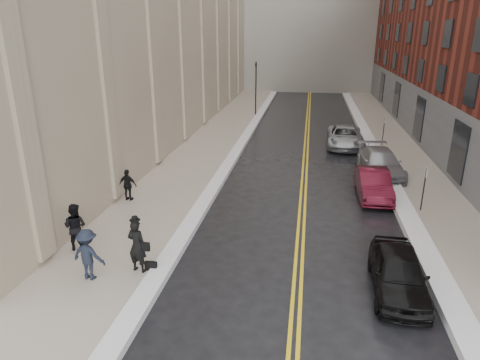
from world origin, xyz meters
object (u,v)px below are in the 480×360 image
(pedestrian_b, at_px, (88,254))
(pedestrian_c, at_px, (128,185))
(car_maroon, at_px, (373,184))
(car_silver_far, at_px, (345,137))
(pedestrian_a, at_px, (75,227))
(car_silver_near, at_px, (380,163))
(pedestrian_main, at_px, (137,246))
(car_black, at_px, (399,272))

(pedestrian_b, height_order, pedestrian_c, pedestrian_b)
(car_maroon, relative_size, car_silver_far, 0.81)
(car_maroon, height_order, pedestrian_b, pedestrian_b)
(car_silver_far, bearing_deg, pedestrian_a, -120.07)
(car_maroon, xyz_separation_m, car_silver_near, (0.84, 3.60, 0.04))
(car_silver_near, distance_m, pedestrian_c, 14.20)
(car_silver_near, height_order, pedestrian_main, pedestrian_main)
(car_silver_far, bearing_deg, pedestrian_c, -129.22)
(car_black, bearing_deg, car_silver_near, 86.75)
(car_maroon, distance_m, pedestrian_main, 12.56)
(car_black, relative_size, pedestrian_main, 2.15)
(car_black, bearing_deg, pedestrian_main, -175.42)
(car_black, distance_m, car_maroon, 8.49)
(car_maroon, distance_m, pedestrian_c, 12.17)
(car_silver_near, distance_m, pedestrian_a, 16.98)
(car_silver_near, height_order, car_silver_far, car_silver_near)
(car_black, distance_m, car_silver_near, 12.13)
(car_silver_near, relative_size, car_silver_far, 0.98)
(car_silver_near, bearing_deg, pedestrian_a, -143.36)
(car_silver_far, xyz_separation_m, pedestrian_c, (-11.09, -12.71, 0.20))
(car_silver_far, xyz_separation_m, pedestrian_b, (-9.56, -19.51, 0.31))
(car_silver_near, bearing_deg, car_maroon, -108.41)
(car_black, distance_m, car_silver_far, 18.44)
(car_maroon, relative_size, pedestrian_main, 2.23)
(car_maroon, bearing_deg, car_silver_near, 75.79)
(pedestrian_main, height_order, pedestrian_b, pedestrian_main)
(pedestrian_b, bearing_deg, pedestrian_main, -145.03)
(car_maroon, bearing_deg, pedestrian_b, -138.20)
(pedestrian_a, bearing_deg, pedestrian_b, 130.45)
(car_silver_near, relative_size, pedestrian_main, 2.69)
(car_silver_near, distance_m, pedestrian_main, 15.82)
(pedestrian_b, bearing_deg, pedestrian_a, -42.60)
(pedestrian_a, bearing_deg, car_black, 177.81)
(pedestrian_a, bearing_deg, car_silver_far, -120.45)
(car_black, height_order, pedestrian_b, pedestrian_b)
(car_silver_far, relative_size, pedestrian_c, 3.35)
(car_black, height_order, pedestrian_c, pedestrian_c)
(car_silver_near, bearing_deg, pedestrian_b, -135.53)
(pedestrian_c, bearing_deg, pedestrian_a, 97.49)
(car_silver_far, distance_m, pedestrian_a, 20.85)
(car_silver_far, height_order, pedestrian_b, pedestrian_b)
(pedestrian_a, relative_size, pedestrian_c, 1.17)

